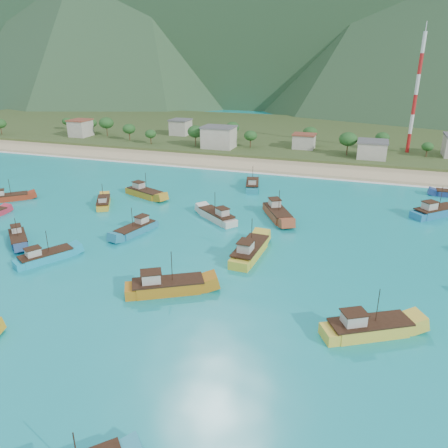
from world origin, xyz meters
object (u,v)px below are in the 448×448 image
(radio_tower, at_px, (416,95))
(boat_12, at_px, (167,287))
(boat_26, at_px, (368,329))
(boat_23, at_px, (104,203))
(boat_16, at_px, (435,212))
(boat_28, at_px, (18,239))
(boat_24, at_px, (136,230))
(boat_21, at_px, (252,185))
(boat_31, at_px, (8,198))
(boat_0, at_px, (45,257))
(boat_8, at_px, (144,193))
(boat_9, at_px, (217,217))
(boat_6, at_px, (277,214))
(boat_22, at_px, (250,251))

(radio_tower, distance_m, boat_12, 120.93)
(boat_26, bearing_deg, boat_23, -148.63)
(boat_16, distance_m, boat_28, 87.99)
(boat_24, bearing_deg, radio_tower, -106.08)
(radio_tower, distance_m, boat_21, 71.74)
(boat_12, bearing_deg, boat_31, -146.19)
(boat_0, bearing_deg, boat_28, -175.69)
(boat_8, bearing_deg, boat_9, 88.35)
(boat_8, bearing_deg, boat_24, 46.29)
(radio_tower, bearing_deg, boat_23, -131.70)
(radio_tower, bearing_deg, boat_21, -127.10)
(boat_6, xyz_separation_m, boat_8, (-35.24, 4.47, -0.06))
(boat_6, height_order, boat_9, boat_6)
(boat_6, xyz_separation_m, boat_12, (-9.04, -37.41, 0.01))
(boat_21, relative_size, boat_26, 0.94)
(boat_8, height_order, boat_26, boat_26)
(boat_12, xyz_separation_m, boat_31, (-56.52, 28.16, -0.24))
(radio_tower, distance_m, boat_9, 93.54)
(boat_12, relative_size, boat_28, 1.40)
(boat_12, bearing_deg, boat_26, 57.24)
(boat_8, xyz_separation_m, boat_12, (26.20, -41.88, 0.07))
(boat_6, distance_m, boat_8, 35.52)
(boat_8, relative_size, boat_24, 1.12)
(radio_tower, distance_m, boat_23, 109.34)
(boat_9, relative_size, boat_23, 1.13)
(boat_6, relative_size, boat_8, 1.03)
(boat_31, bearing_deg, boat_21, 76.29)
(boat_6, bearing_deg, radio_tower, -141.20)
(boat_23, bearing_deg, boat_12, -74.71)
(boat_24, height_order, boat_31, boat_24)
(boat_8, distance_m, boat_23, 11.19)
(boat_16, xyz_separation_m, boat_22, (-33.75, -33.41, 0.04))
(boat_6, bearing_deg, boat_26, 88.13)
(boat_21, height_order, boat_28, boat_21)
(boat_16, relative_size, boat_31, 1.21)
(boat_8, bearing_deg, boat_22, 75.64)
(boat_8, relative_size, boat_22, 0.94)
(boat_22, relative_size, boat_23, 1.32)
(boat_24, bearing_deg, boat_9, -122.57)
(boat_0, relative_size, boat_16, 0.90)
(boat_0, relative_size, boat_9, 0.94)
(radio_tower, relative_size, boat_0, 3.89)
(boat_8, xyz_separation_m, boat_9, (23.18, -10.19, -0.03))
(boat_0, bearing_deg, boat_12, 23.74)
(boat_22, xyz_separation_m, boat_26, (20.61, -17.77, -0.06))
(boat_26, bearing_deg, boat_9, -165.58)
(boat_28, bearing_deg, boat_6, 166.05)
(radio_tower, bearing_deg, boat_16, -87.37)
(boat_23, xyz_separation_m, boat_28, (-3.35, -24.03, -0.01))
(boat_12, relative_size, boat_23, 1.28)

